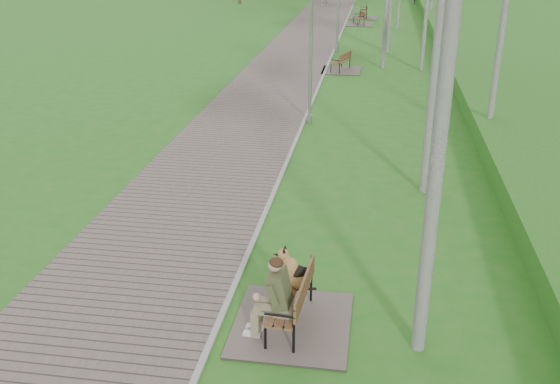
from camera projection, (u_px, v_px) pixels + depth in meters
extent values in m
plane|color=#256E1C|center=(284.00, 171.00, 15.76)|extent=(120.00, 120.00, 0.00)
cube|color=#685954|center=(310.00, 34.00, 35.54)|extent=(3.50, 67.00, 0.04)
cube|color=#999993|center=(340.00, 35.00, 35.29)|extent=(0.10, 67.00, 0.05)
cube|color=#685954|center=(292.00, 324.00, 9.63)|extent=(1.78, 1.98, 0.04)
cube|color=brown|center=(289.00, 300.00, 9.47)|extent=(0.55, 1.51, 0.04)
cube|color=brown|center=(305.00, 287.00, 9.32)|extent=(0.14, 1.49, 0.33)
cube|color=#685954|center=(341.00, 71.00, 26.62)|extent=(1.61, 1.79, 0.04)
cube|color=brown|center=(340.00, 62.00, 26.48)|extent=(0.78, 1.40, 0.04)
cube|color=brown|center=(345.00, 56.00, 26.30)|extent=(0.43, 1.29, 0.29)
cube|color=#685954|center=(359.00, 25.00, 39.13)|extent=(1.66, 1.84, 0.04)
cube|color=brown|center=(359.00, 18.00, 38.98)|extent=(0.74, 1.44, 0.04)
cube|color=brown|center=(362.00, 14.00, 38.90)|extent=(0.37, 1.35, 0.30)
cube|color=#685954|center=(364.00, 18.00, 42.01)|extent=(1.81, 2.01, 0.04)
cube|color=brown|center=(363.00, 11.00, 41.85)|extent=(0.51, 1.53, 0.04)
cube|color=brown|center=(367.00, 7.00, 41.72)|extent=(0.10, 1.51, 0.33)
cylinder|color=#96989D|center=(310.00, 119.00, 19.56)|extent=(0.17, 0.17, 0.26)
cylinder|color=#96989D|center=(311.00, 54.00, 18.76)|extent=(0.10, 0.10, 4.32)
cylinder|color=#96989D|center=(337.00, 48.00, 30.78)|extent=(0.21, 0.21, 0.31)
cylinder|color=#96989D|center=(353.00, 19.00, 40.75)|extent=(0.19, 0.19, 0.28)
cylinder|color=silver|center=(447.00, 68.00, 7.52)|extent=(0.20, 0.20, 8.22)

